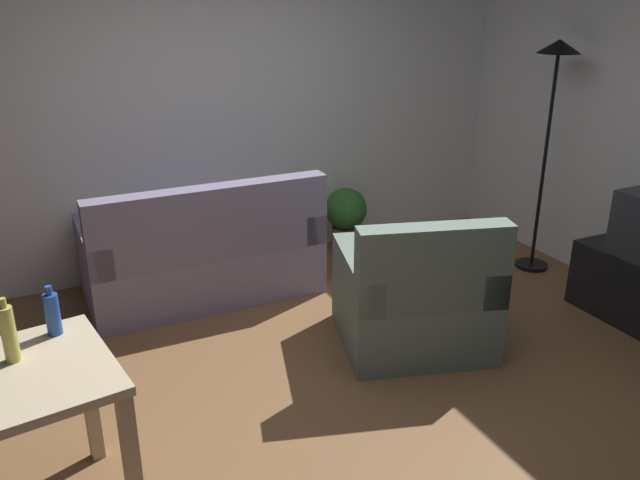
{
  "coord_description": "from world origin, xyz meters",
  "views": [
    {
      "loc": [
        -1.47,
        -2.78,
        2.17
      ],
      "look_at": [
        0.1,
        0.5,
        0.75
      ],
      "focal_mm": 36.56,
      "sensor_mm": 36.0,
      "label": 1
    }
  ],
  "objects": [
    {
      "name": "ground_plane",
      "position": [
        0.0,
        0.0,
        -0.01
      ],
      "size": [
        5.2,
        4.4,
        0.02
      ],
      "primitive_type": "cube",
      "color": "brown"
    },
    {
      "name": "wall_rear",
      "position": [
        0.0,
        2.2,
        1.35
      ],
      "size": [
        5.2,
        0.1,
        2.7
      ],
      "primitive_type": "cube",
      "color": "white",
      "rests_on": "ground_plane"
    },
    {
      "name": "bottle_blue",
      "position": [
        -1.43,
        -0.03,
        0.86
      ],
      "size": [
        0.06,
        0.06,
        0.23
      ],
      "color": "#2347A3",
      "rests_on": "desk"
    },
    {
      "name": "armchair",
      "position": [
        0.67,
        0.29,
        0.32
      ],
      "size": [
        1.1,
        1.06,
        0.92
      ],
      "rotation": [
        0.0,
        0.0,
        2.86
      ],
      "color": "slate",
      "rests_on": "ground_plane"
    },
    {
      "name": "couch",
      "position": [
        -0.33,
        1.59,
        0.31
      ],
      "size": [
        1.67,
        0.84,
        0.92
      ],
      "rotation": [
        0.0,
        0.0,
        3.14
      ],
      "color": "gray",
      "rests_on": "ground_plane"
    },
    {
      "name": "bottle_squat",
      "position": [
        -1.6,
        -0.19,
        0.88
      ],
      "size": [
        0.06,
        0.06,
        0.28
      ],
      "color": "#BCB24C",
      "rests_on": "desk"
    },
    {
      "name": "potted_plant",
      "position": [
        1.02,
        1.9,
        0.33
      ],
      "size": [
        0.36,
        0.36,
        0.57
      ],
      "color": "brown",
      "rests_on": "ground_plane"
    },
    {
      "name": "torchiere_lamp",
      "position": [
        2.25,
        0.93,
        1.41
      ],
      "size": [
        0.32,
        0.32,
        1.81
      ],
      "color": "black",
      "rests_on": "ground_plane"
    }
  ]
}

